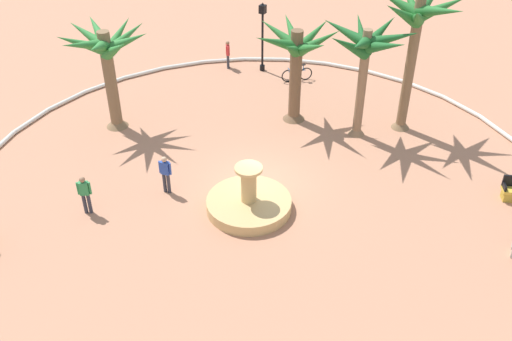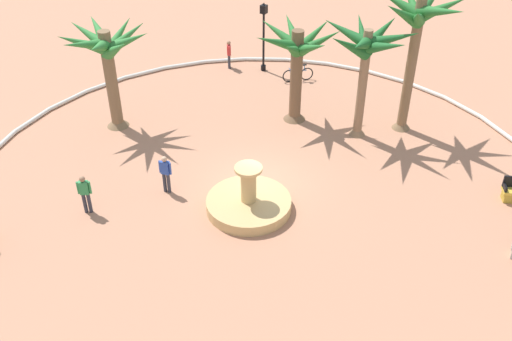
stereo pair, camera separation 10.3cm
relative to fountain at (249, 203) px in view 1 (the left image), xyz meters
name	(u,v)px [view 1 (the left image)]	position (x,y,z in m)	size (l,w,h in m)	color
ground_plane	(259,183)	(0.49, -1.64, -0.29)	(80.00, 80.00, 0.00)	tan
plaza_curb	(259,181)	(0.49, -1.64, -0.19)	(24.16, 24.16, 0.20)	silver
fountain	(249,203)	(0.00, 0.00, 0.00)	(3.28, 3.28, 1.96)	tan
palm_tree_near_fountain	(366,50)	(-1.53, -7.25, 3.86)	(4.24, 4.26, 5.35)	#8E6B4C
palm_tree_by_curb	(296,54)	(1.65, -7.06, 3.05)	(4.08, 4.07, 4.75)	brown
palm_tree_mid_plaza	(106,54)	(8.58, -2.25, 3.39)	(4.09, 4.11, 4.98)	brown
palm_tree_far_side	(417,27)	(-3.09, -8.86, 4.65)	(4.17, 4.17, 6.49)	brown
lamppost	(262,32)	(5.62, -11.00, 1.97)	(0.32, 0.32, 3.87)	black
bicycle_red_frame	(297,74)	(3.34, -10.77, 0.09)	(1.27, 1.25, 0.94)	black
person_cyclist_helmet	(228,53)	(7.44, -10.32, 0.60)	(0.36, 0.45, 1.59)	#33333D
person_cyclist_photo	(85,193)	(5.22, 3.25, 0.64)	(0.46, 0.35, 1.67)	#33333D
person_pedestrian_stroll	(165,173)	(3.40, 0.69, 0.65)	(0.52, 0.26, 1.68)	#33333D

